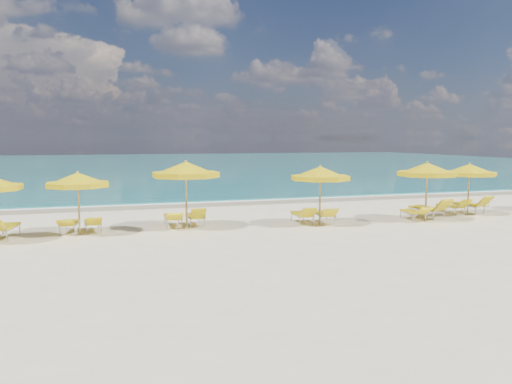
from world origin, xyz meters
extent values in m
plane|color=beige|center=(0.00, 0.00, 0.00)|extent=(120.00, 120.00, 0.00)
cube|color=#126A69|center=(0.00, 48.00, 0.00)|extent=(120.00, 80.00, 0.30)
cube|color=tan|center=(0.00, 7.40, 0.00)|extent=(120.00, 2.60, 0.01)
cube|color=white|center=(0.00, 8.20, 0.00)|extent=(120.00, 1.20, 0.03)
cube|color=white|center=(-6.00, 17.00, 0.00)|extent=(14.00, 0.36, 0.05)
cube|color=white|center=(8.00, 24.00, 0.00)|extent=(18.00, 0.30, 0.05)
cylinder|color=tan|center=(-6.98, 0.37, 1.10)|extent=(0.07, 0.07, 2.19)
cone|color=#DDBF0B|center=(-6.98, 0.37, 2.02)|extent=(2.90, 2.90, 0.44)
cylinder|color=#DDBF0B|center=(-6.98, 0.37, 1.80)|extent=(2.93, 2.93, 0.18)
sphere|color=tan|center=(-6.98, 0.37, 2.24)|extent=(0.10, 0.10, 0.10)
cylinder|color=tan|center=(-3.10, 0.47, 1.26)|extent=(0.08, 0.08, 2.52)
cone|color=#DDBF0B|center=(-3.10, 0.47, 2.32)|extent=(3.41, 3.41, 0.50)
cylinder|color=#DDBF0B|center=(-3.10, 0.47, 2.07)|extent=(3.44, 3.44, 0.20)
sphere|color=tan|center=(-3.10, 0.47, 2.57)|extent=(0.11, 0.11, 0.11)
cylinder|color=tan|center=(2.09, -0.35, 1.15)|extent=(0.07, 0.07, 2.30)
cone|color=#DDBF0B|center=(2.09, -0.35, 2.11)|extent=(2.71, 2.71, 0.46)
cylinder|color=#DDBF0B|center=(2.09, -0.35, 1.89)|extent=(2.73, 2.73, 0.18)
sphere|color=tan|center=(2.09, -0.35, 2.35)|extent=(0.10, 0.10, 0.10)
cylinder|color=tan|center=(6.84, -0.59, 1.19)|extent=(0.07, 0.07, 2.39)
cone|color=#DDBF0B|center=(6.84, -0.59, 2.20)|extent=(3.21, 3.21, 0.48)
cylinder|color=#DDBF0B|center=(6.84, -0.59, 1.96)|extent=(3.24, 3.24, 0.19)
sphere|color=tan|center=(6.84, -0.59, 2.44)|extent=(0.11, 0.11, 0.11)
cylinder|color=tan|center=(9.62, 0.18, 1.13)|extent=(0.07, 0.07, 2.26)
cone|color=#DDBF0B|center=(9.62, 0.18, 2.08)|extent=(2.87, 2.87, 0.45)
cylinder|color=#DDBF0B|center=(9.62, 0.18, 1.86)|extent=(2.89, 2.89, 0.18)
sphere|color=tan|center=(9.62, 0.18, 2.31)|extent=(0.10, 0.10, 0.10)
cube|color=yellow|center=(-9.42, 0.47, 0.40)|extent=(0.84, 1.47, 0.09)
cube|color=yellow|center=(-7.34, 1.03, 0.34)|extent=(0.67, 1.25, 0.07)
cube|color=yellow|center=(-7.44, 0.19, 0.47)|extent=(0.59, 0.60, 0.31)
cube|color=yellow|center=(-6.55, 0.96, 0.34)|extent=(0.63, 1.23, 0.07)
cube|color=yellow|center=(-6.47, 0.14, 0.49)|extent=(0.57, 0.56, 0.35)
cube|color=yellow|center=(-3.56, 1.07, 0.39)|extent=(0.65, 1.36, 0.08)
cube|color=yellow|center=(-3.60, 0.12, 0.53)|extent=(0.62, 0.62, 0.36)
cube|color=yellow|center=(-2.67, 1.17, 0.36)|extent=(0.57, 1.25, 0.08)
cube|color=yellow|center=(-2.67, 0.33, 0.57)|extent=(0.56, 0.47, 0.47)
cube|color=yellow|center=(1.58, 0.33, 0.37)|extent=(0.67, 1.32, 0.08)
cube|color=yellow|center=(1.51, -0.55, 0.56)|extent=(0.61, 0.57, 0.43)
cube|color=yellow|center=(2.48, 0.13, 0.38)|extent=(0.81, 1.40, 0.08)
cube|color=yellow|center=(2.32, -0.78, 0.55)|extent=(0.68, 0.66, 0.40)
cube|color=yellow|center=(6.39, -0.30, 0.35)|extent=(0.60, 1.24, 0.07)
cube|color=yellow|center=(6.35, -1.15, 0.49)|extent=(0.57, 0.56, 0.35)
cube|color=yellow|center=(7.31, 0.06, 0.42)|extent=(0.89, 1.54, 0.09)
cube|color=yellow|center=(7.48, -0.89, 0.67)|extent=(0.73, 0.64, 0.55)
cube|color=yellow|center=(9.10, 0.75, 0.36)|extent=(0.69, 1.30, 0.08)
cube|color=yellow|center=(9.19, -0.08, 0.55)|extent=(0.61, 0.55, 0.44)
cube|color=yellow|center=(10.06, 0.70, 0.40)|extent=(0.83, 1.46, 0.08)
cube|color=yellow|center=(10.21, -0.20, 0.63)|extent=(0.69, 0.61, 0.52)
camera|label=1|loc=(-6.08, -18.38, 3.45)|focal=35.00mm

